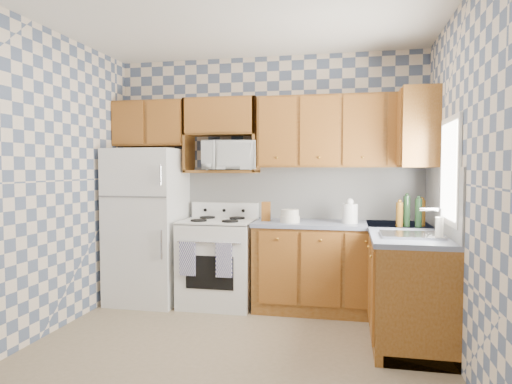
% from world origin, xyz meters
% --- Properties ---
extents(floor, '(3.40, 3.40, 0.00)m').
position_xyz_m(floor, '(0.00, 0.00, 0.00)').
color(floor, '#79694C').
rests_on(floor, ground).
extents(back_wall, '(3.40, 0.02, 2.70)m').
position_xyz_m(back_wall, '(0.00, 1.60, 1.35)').
color(back_wall, slate).
rests_on(back_wall, ground).
extents(right_wall, '(0.02, 3.20, 2.70)m').
position_xyz_m(right_wall, '(1.70, 0.00, 1.35)').
color(right_wall, slate).
rests_on(right_wall, ground).
extents(backsplash_back, '(2.60, 0.02, 0.56)m').
position_xyz_m(backsplash_back, '(0.40, 1.59, 1.20)').
color(backsplash_back, white).
rests_on(backsplash_back, back_wall).
extents(backsplash_right, '(0.02, 1.60, 0.56)m').
position_xyz_m(backsplash_right, '(1.69, 0.80, 1.20)').
color(backsplash_right, white).
rests_on(backsplash_right, right_wall).
extents(refrigerator, '(0.75, 0.70, 1.68)m').
position_xyz_m(refrigerator, '(-1.27, 1.25, 0.84)').
color(refrigerator, white).
rests_on(refrigerator, floor).
extents(stove_body, '(0.76, 0.65, 0.90)m').
position_xyz_m(stove_body, '(-0.47, 1.28, 0.45)').
color(stove_body, white).
rests_on(stove_body, floor).
extents(cooktop, '(0.76, 0.65, 0.02)m').
position_xyz_m(cooktop, '(-0.47, 1.28, 0.91)').
color(cooktop, silver).
rests_on(cooktop, stove_body).
extents(backguard, '(0.76, 0.08, 0.17)m').
position_xyz_m(backguard, '(-0.47, 1.55, 1.00)').
color(backguard, white).
rests_on(backguard, cooktop).
extents(dish_towel_left, '(0.16, 0.02, 0.35)m').
position_xyz_m(dish_towel_left, '(-0.70, 0.93, 0.56)').
color(dish_towel_left, navy).
rests_on(dish_towel_left, stove_body).
extents(dish_towel_right, '(0.16, 0.02, 0.35)m').
position_xyz_m(dish_towel_right, '(-0.31, 0.93, 0.56)').
color(dish_towel_right, navy).
rests_on(dish_towel_right, stove_body).
extents(base_cabinets_back, '(1.75, 0.60, 0.88)m').
position_xyz_m(base_cabinets_back, '(0.82, 1.30, 0.44)').
color(base_cabinets_back, brown).
rests_on(base_cabinets_back, floor).
extents(base_cabinets_right, '(0.60, 1.60, 0.88)m').
position_xyz_m(base_cabinets_right, '(1.40, 0.80, 0.44)').
color(base_cabinets_right, brown).
rests_on(base_cabinets_right, floor).
extents(countertop_back, '(1.77, 0.63, 0.04)m').
position_xyz_m(countertop_back, '(0.82, 1.30, 0.90)').
color(countertop_back, slate).
rests_on(countertop_back, base_cabinets_back).
extents(countertop_right, '(0.63, 1.60, 0.04)m').
position_xyz_m(countertop_right, '(1.40, 0.80, 0.90)').
color(countertop_right, slate).
rests_on(countertop_right, base_cabinets_right).
extents(upper_cabinets_back, '(1.75, 0.33, 0.74)m').
position_xyz_m(upper_cabinets_back, '(0.82, 1.44, 1.85)').
color(upper_cabinets_back, brown).
rests_on(upper_cabinets_back, back_wall).
extents(upper_cabinets_fridge, '(0.82, 0.33, 0.50)m').
position_xyz_m(upper_cabinets_fridge, '(-1.29, 1.44, 1.97)').
color(upper_cabinets_fridge, brown).
rests_on(upper_cabinets_fridge, back_wall).
extents(upper_cabinets_right, '(0.33, 0.70, 0.74)m').
position_xyz_m(upper_cabinets_right, '(1.53, 1.25, 1.85)').
color(upper_cabinets_right, brown).
rests_on(upper_cabinets_right, right_wall).
extents(microwave_shelf, '(0.80, 0.33, 0.03)m').
position_xyz_m(microwave_shelf, '(-0.47, 1.44, 1.44)').
color(microwave_shelf, brown).
rests_on(microwave_shelf, back_wall).
extents(microwave, '(0.65, 0.51, 0.32)m').
position_xyz_m(microwave, '(-0.38, 1.38, 1.61)').
color(microwave, white).
rests_on(microwave, microwave_shelf).
extents(sink, '(0.48, 0.40, 0.03)m').
position_xyz_m(sink, '(1.40, 0.45, 0.93)').
color(sink, '#B7B7BC').
rests_on(sink, countertop_right).
extents(window, '(0.02, 0.66, 0.86)m').
position_xyz_m(window, '(1.69, 0.45, 1.45)').
color(window, silver).
rests_on(window, right_wall).
extents(bottle_0, '(0.06, 0.06, 0.29)m').
position_xyz_m(bottle_0, '(1.44, 1.08, 1.06)').
color(bottle_0, black).
rests_on(bottle_0, countertop_back).
extents(bottle_1, '(0.06, 0.06, 0.27)m').
position_xyz_m(bottle_1, '(1.54, 1.04, 1.06)').
color(bottle_1, black).
rests_on(bottle_1, countertop_back).
extents(bottle_2, '(0.06, 0.06, 0.25)m').
position_xyz_m(bottle_2, '(1.58, 1.12, 1.05)').
color(bottle_2, '#5E3A0F').
rests_on(bottle_2, countertop_back).
extents(bottle_3, '(0.06, 0.06, 0.23)m').
position_xyz_m(bottle_3, '(1.37, 1.04, 1.04)').
color(bottle_3, '#5E3A0F').
rests_on(bottle_3, countertop_back).
extents(knife_block, '(0.10, 0.10, 0.20)m').
position_xyz_m(knife_block, '(0.05, 1.28, 1.02)').
color(knife_block, brown).
rests_on(knife_block, countertop_back).
extents(electric_kettle, '(0.15, 0.15, 0.19)m').
position_xyz_m(electric_kettle, '(0.91, 1.23, 1.02)').
color(electric_kettle, white).
rests_on(electric_kettle, countertop_back).
extents(food_containers, '(0.20, 0.20, 0.13)m').
position_xyz_m(food_containers, '(0.31, 1.18, 0.99)').
color(food_containers, silver).
rests_on(food_containers, countertop_back).
extents(soap_bottle, '(0.06, 0.06, 0.17)m').
position_xyz_m(soap_bottle, '(1.59, 0.34, 1.01)').
color(soap_bottle, silver).
rests_on(soap_bottle, countertop_right).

